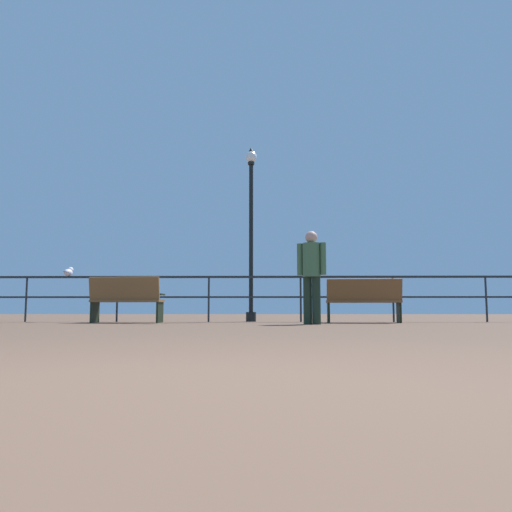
# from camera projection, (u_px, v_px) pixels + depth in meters

# --- Properties ---
(ground_plane) EXTENTS (60.00, 60.00, 0.00)m
(ground_plane) POSITION_uv_depth(u_px,v_px,m) (207.00, 387.00, 1.81)
(ground_plane) COLOR brown
(pier_railing) EXTENTS (22.98, 0.05, 1.04)m
(pier_railing) POSITION_uv_depth(u_px,v_px,m) (255.00, 288.00, 11.56)
(pier_railing) COLOR #20272C
(pier_railing) RESTS_ON ground_plane
(bench_near_left) EXTENTS (1.55, 0.73, 0.96)m
(bench_near_left) POSITION_uv_depth(u_px,v_px,m) (126.00, 297.00, 10.77)
(bench_near_left) COLOR brown
(bench_near_left) RESTS_ON ground_plane
(bench_near_right) EXTENTS (1.58, 0.67, 0.92)m
(bench_near_right) POSITION_uv_depth(u_px,v_px,m) (364.00, 298.00, 10.70)
(bench_near_right) COLOR brown
(bench_near_right) RESTS_ON ground_plane
(lamppost_center) EXTENTS (0.27, 0.27, 4.16)m
(lamppost_center) POSITION_uv_depth(u_px,v_px,m) (251.00, 224.00, 12.05)
(lamppost_center) COLOR black
(lamppost_center) RESTS_ON ground_plane
(person_at_railing) EXTENTS (0.54, 0.34, 1.77)m
(person_at_railing) POSITION_uv_depth(u_px,v_px,m) (312.00, 270.00, 9.68)
(person_at_railing) COLOR black
(person_at_railing) RESTS_ON ground_plane
(seagull_on_rail) EXTENTS (0.18, 0.45, 0.22)m
(seagull_on_rail) POSITION_uv_depth(u_px,v_px,m) (69.00, 272.00, 11.69)
(seagull_on_rail) COLOR white
(seagull_on_rail) RESTS_ON pier_railing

